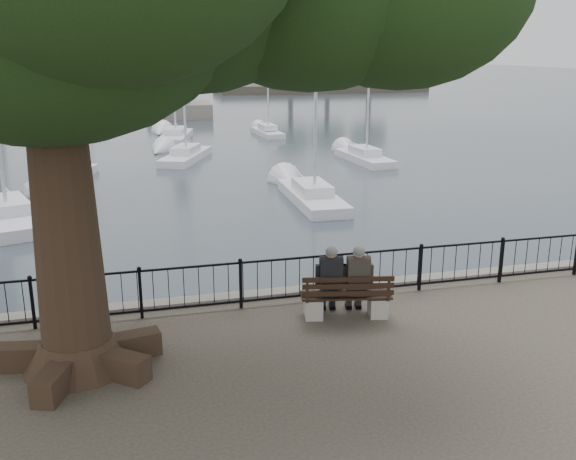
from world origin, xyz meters
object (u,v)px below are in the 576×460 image
object	(u,v)px
lion_monument	(177,94)
person_right	(357,283)
person_left	(330,283)
bench	(346,302)

from	to	relation	value
lion_monument	person_right	bearing A→B (deg)	-90.99
person_left	person_right	size ratio (longest dim) A/B	1.00
person_left	bench	bearing A→B (deg)	-29.48
person_left	lion_monument	size ratio (longest dim) A/B	0.18
bench	lion_monument	distance (m)	48.45
person_right	lion_monument	bearing A→B (deg)	89.01
bench	lion_monument	world-z (taller)	lion_monument
bench	person_right	xyz separation A→B (m)	(0.23, 0.06, 0.36)
bench	person_left	world-z (taller)	person_left
person_left	person_right	bearing A→B (deg)	-11.46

